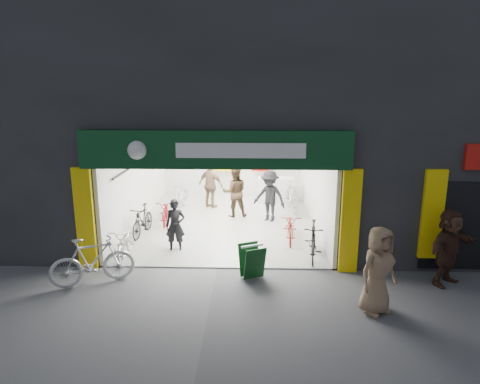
{
  "coord_description": "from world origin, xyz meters",
  "views": [
    {
      "loc": [
        0.89,
        -10.02,
        4.47
      ],
      "look_at": [
        0.53,
        1.5,
        1.64
      ],
      "focal_mm": 32.0,
      "sensor_mm": 36.0,
      "label": 1
    }
  ],
  "objects_px": {
    "bike_left_front": "(125,243)",
    "parked_bike": "(92,261)",
    "bike_right_front": "(313,241)",
    "sandwich_board": "(252,260)",
    "pedestrian_near": "(378,270)"
  },
  "relations": [
    {
      "from": "pedestrian_near",
      "to": "sandwich_board",
      "type": "bearing_deg",
      "value": 116.82
    },
    {
      "from": "bike_right_front",
      "to": "parked_bike",
      "type": "xyz_separation_m",
      "value": [
        -5.3,
        -1.68,
        0.07
      ]
    },
    {
      "from": "bike_left_front",
      "to": "bike_right_front",
      "type": "distance_m",
      "value": 5.0
    },
    {
      "from": "bike_right_front",
      "to": "pedestrian_near",
      "type": "distance_m",
      "value": 2.93
    },
    {
      "from": "bike_left_front",
      "to": "sandwich_board",
      "type": "bearing_deg",
      "value": -23.74
    },
    {
      "from": "sandwich_board",
      "to": "parked_bike",
      "type": "bearing_deg",
      "value": 162.34
    },
    {
      "from": "bike_right_front",
      "to": "parked_bike",
      "type": "height_order",
      "value": "parked_bike"
    },
    {
      "from": "sandwich_board",
      "to": "bike_right_front",
      "type": "bearing_deg",
      "value": 12.99
    },
    {
      "from": "bike_right_front",
      "to": "sandwich_board",
      "type": "bearing_deg",
      "value": -134.71
    },
    {
      "from": "bike_right_front",
      "to": "parked_bike",
      "type": "bearing_deg",
      "value": -154.58
    },
    {
      "from": "bike_left_front",
      "to": "parked_bike",
      "type": "relative_size",
      "value": 0.89
    },
    {
      "from": "parked_bike",
      "to": "bike_left_front",
      "type": "bearing_deg",
      "value": -35.58
    },
    {
      "from": "bike_right_front",
      "to": "parked_bike",
      "type": "relative_size",
      "value": 0.87
    },
    {
      "from": "bike_left_front",
      "to": "pedestrian_near",
      "type": "bearing_deg",
      "value": -29.67
    },
    {
      "from": "bike_right_front",
      "to": "sandwich_board",
      "type": "height_order",
      "value": "bike_right_front"
    }
  ]
}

